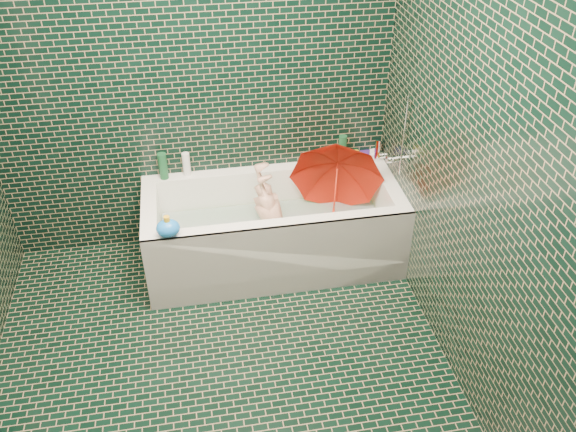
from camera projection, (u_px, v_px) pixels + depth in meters
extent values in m
plane|color=black|center=(224.00, 382.00, 3.43)|extent=(2.80, 2.80, 0.00)
plane|color=black|center=(191.00, 75.00, 3.81)|extent=(2.80, 0.00, 2.80)
plane|color=black|center=(481.00, 171.00, 2.88)|extent=(0.00, 2.80, 2.80)
cube|color=white|center=(274.00, 250.00, 4.27)|extent=(1.70, 0.75, 0.15)
cube|color=white|center=(266.00, 192.00, 4.36)|extent=(1.70, 0.10, 0.40)
cube|color=white|center=(281.00, 248.00, 3.85)|extent=(1.70, 0.10, 0.40)
cube|color=white|center=(387.00, 206.00, 4.22)|extent=(0.10, 0.55, 0.40)
cube|color=white|center=(153.00, 231.00, 3.99)|extent=(0.10, 0.55, 0.40)
cube|color=white|center=(282.00, 261.00, 3.86)|extent=(1.70, 0.02, 0.55)
cube|color=green|center=(273.00, 241.00, 4.22)|extent=(1.35, 0.47, 0.01)
cube|color=silver|center=(273.00, 224.00, 4.13)|extent=(1.48, 0.53, 0.00)
cylinder|color=silver|center=(397.00, 159.00, 4.00)|extent=(0.14, 0.05, 0.05)
cylinder|color=silver|center=(382.00, 155.00, 4.04)|extent=(0.05, 0.04, 0.04)
cylinder|color=silver|center=(404.00, 136.00, 3.79)|extent=(0.01, 0.01, 0.55)
imported|color=#D79E86|center=(275.00, 224.00, 4.12)|extent=(0.90, 0.38, 0.36)
imported|color=red|center=(336.00, 189.00, 4.06)|extent=(0.92, 0.82, 0.86)
imported|color=white|center=(376.00, 158.00, 4.36)|extent=(0.12, 0.12, 0.28)
imported|color=#401F75|center=(362.00, 162.00, 4.32)|extent=(0.12, 0.12, 0.20)
imported|color=#154A28|center=(353.00, 160.00, 4.34)|extent=(0.16, 0.16, 0.16)
cylinder|color=#154A28|center=(342.00, 150.00, 4.23)|extent=(0.06, 0.06, 0.22)
cylinder|color=silver|center=(378.00, 150.00, 4.29)|extent=(0.06, 0.06, 0.17)
cylinder|color=#154A28|center=(163.00, 166.00, 4.09)|extent=(0.08, 0.08, 0.19)
cylinder|color=white|center=(186.00, 164.00, 4.13)|extent=(0.07, 0.07, 0.17)
ellipsoid|color=yellow|center=(351.00, 158.00, 4.29)|extent=(0.11, 0.09, 0.07)
sphere|color=yellow|center=(356.00, 153.00, 4.26)|extent=(0.05, 0.05, 0.05)
cone|color=orange|center=(360.00, 153.00, 4.27)|extent=(0.02, 0.02, 0.02)
ellipsoid|color=blue|center=(168.00, 228.00, 3.58)|extent=(0.15, 0.13, 0.11)
cylinder|color=yellow|center=(167.00, 219.00, 3.55)|extent=(0.04, 0.04, 0.04)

